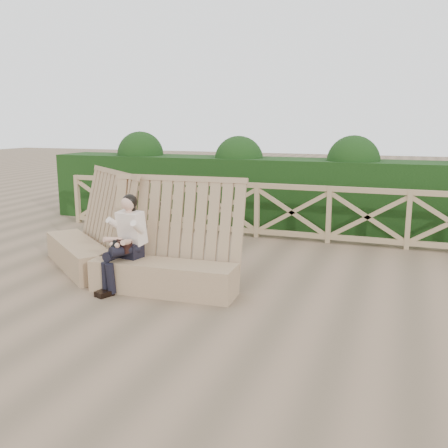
% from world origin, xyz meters
% --- Properties ---
extents(ground, '(60.00, 60.00, 0.00)m').
position_xyz_m(ground, '(0.00, 0.00, 0.00)').
color(ground, brown).
rests_on(ground, ground).
extents(bench, '(3.74, 1.88, 1.56)m').
position_xyz_m(bench, '(-1.82, 0.22, 0.39)').
color(bench, '#907552').
rests_on(bench, ground).
extents(woman, '(0.46, 0.82, 1.32)m').
position_xyz_m(woman, '(-1.52, -0.15, 0.71)').
color(woman, black).
rests_on(woman, ground).
extents(guardrail, '(10.10, 0.09, 1.10)m').
position_xyz_m(guardrail, '(0.00, 3.50, 0.55)').
color(guardrail, olive).
rests_on(guardrail, ground).
extents(hedge, '(12.00, 1.20, 1.50)m').
position_xyz_m(hedge, '(0.00, 4.70, 0.75)').
color(hedge, black).
rests_on(hedge, ground).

